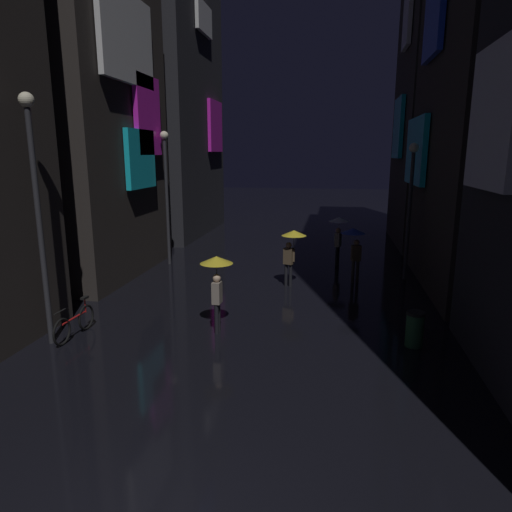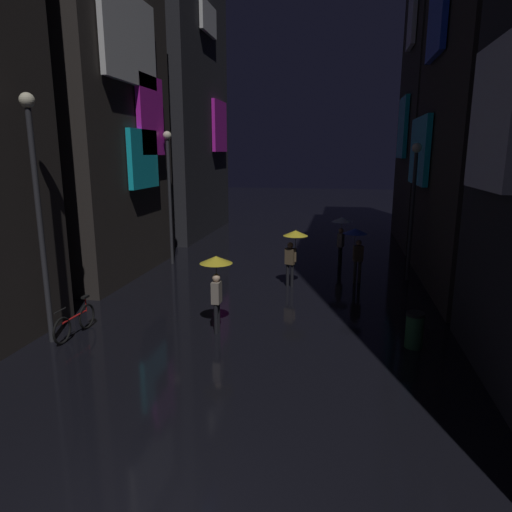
% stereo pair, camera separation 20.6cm
% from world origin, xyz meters
% --- Properties ---
extents(building_left_mid, '(4.25, 7.13, 12.39)m').
position_xyz_m(building_left_mid, '(-7.47, 12.57, 6.21)').
color(building_left_mid, '#2D2826').
rests_on(building_left_mid, ground).
extents(building_left_far, '(4.25, 8.95, 24.21)m').
position_xyz_m(building_left_far, '(-7.49, 22.47, 12.10)').
color(building_left_far, '#232328').
rests_on(building_left_far, ground).
extents(building_right_far, '(4.25, 7.12, 20.38)m').
position_xyz_m(building_right_far, '(7.48, 21.55, 10.20)').
color(building_right_far, '#33302D').
rests_on(building_right_far, ground).
extents(pedestrian_foreground_left_yellow, '(0.90, 0.90, 2.12)m').
position_xyz_m(pedestrian_foreground_left_yellow, '(0.71, 11.86, 1.67)').
color(pedestrian_foreground_left_yellow, black).
rests_on(pedestrian_foreground_left_yellow, ground).
extents(pedestrian_foreground_right_yellow, '(0.90, 0.90, 2.12)m').
position_xyz_m(pedestrian_foreground_right_yellow, '(-0.92, 7.20, 1.67)').
color(pedestrian_foreground_right_yellow, black).
rests_on(pedestrian_foreground_right_yellow, ground).
extents(pedestrian_far_right_clear, '(0.90, 0.90, 2.12)m').
position_xyz_m(pedestrian_far_right_clear, '(2.40, 15.58, 1.67)').
color(pedestrian_far_right_clear, black).
rests_on(pedestrian_far_right_clear, ground).
extents(pedestrian_near_crossing_blue, '(0.90, 0.90, 2.12)m').
position_xyz_m(pedestrian_near_crossing_blue, '(2.95, 12.74, 1.67)').
color(pedestrian_near_crossing_blue, '#38332D').
rests_on(pedestrian_near_crossing_blue, ground).
extents(bicycle_parked_at_storefront, '(0.16, 1.82, 0.96)m').
position_xyz_m(bicycle_parked_at_storefront, '(-4.60, 6.14, 0.39)').
color(bicycle_parked_at_storefront, black).
rests_on(bicycle_parked_at_storefront, ground).
extents(streetlamp_left_far, '(0.36, 0.36, 5.75)m').
position_xyz_m(streetlamp_left_far, '(-5.00, 14.48, 3.58)').
color(streetlamp_left_far, '#2D2D33').
rests_on(streetlamp_left_far, ground).
extents(streetlamp_left_near, '(0.36, 0.36, 6.24)m').
position_xyz_m(streetlamp_left_near, '(-5.00, 5.66, 3.84)').
color(streetlamp_left_near, '#2D2D33').
rests_on(streetlamp_left_near, ground).
extents(streetlamp_right_far, '(0.36, 0.36, 5.22)m').
position_xyz_m(streetlamp_right_far, '(5.00, 13.63, 3.29)').
color(streetlamp_right_far, '#2D2D33').
rests_on(streetlamp_right_far, ground).
extents(trash_bin, '(0.46, 0.46, 0.93)m').
position_xyz_m(trash_bin, '(4.30, 7.03, 0.47)').
color(trash_bin, '#265933').
rests_on(trash_bin, ground).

